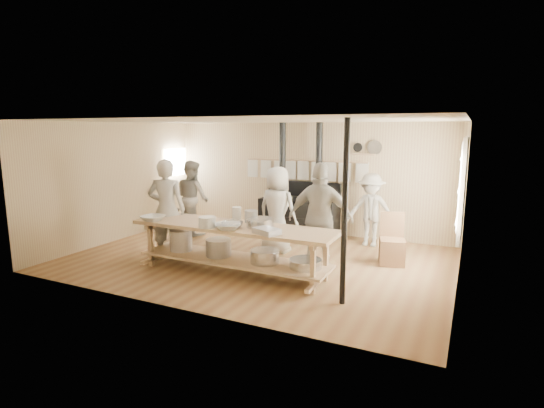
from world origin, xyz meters
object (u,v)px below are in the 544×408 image
cook_far_left (167,210)px  cook_right (321,218)px  cook_left (193,198)px  roasting_pan (267,231)px  stove (299,213)px  prep_table (233,244)px  chair (392,249)px  cook_center (277,210)px  cook_by_window (371,210)px

cook_far_left → cook_right: cook_far_left is taller
cook_left → roasting_pan: cook_left is taller
cook_far_left → cook_right: bearing=166.4°
stove → cook_left: size_ratio=1.49×
stove → prep_table: (-0.00, -3.02, -0.00)m
cook_far_left → stove: bearing=-142.3°
cook_left → chair: (4.64, -0.31, -0.59)m
cook_left → roasting_pan: bearing=169.2°
cook_center → roasting_pan: bearing=116.3°
cook_right → cook_by_window: 2.11m
cook_by_window → cook_right: bearing=-99.7°
stove → roasting_pan: 3.44m
prep_table → cook_far_left: size_ratio=1.89×
cook_center → cook_by_window: cook_center is taller
cook_far_left → cook_center: 2.15m
cook_right → chair: cook_right is taller
cook_left → cook_by_window: (3.99, 0.76, -0.10)m
prep_table → cook_right: 1.56m
cook_center → chair: (2.24, 0.16, -0.58)m
stove → cook_far_left: stove is taller
prep_table → chair: 2.92m
cook_right → cook_by_window: bearing=-108.3°
cook_right → cook_far_left: bearing=2.4°
cook_by_window → roasting_pan: bearing=-105.5°
prep_table → cook_right: (1.32, 0.70, 0.43)m
cook_far_left → cook_by_window: 4.16m
cook_right → roasting_pan: cook_right is taller
prep_table → cook_by_window: cook_by_window is taller
prep_table → cook_far_left: (-1.55, 0.20, 0.43)m
prep_table → cook_by_window: bearing=58.1°
cook_center → cook_right: bearing=151.5°
cook_left → cook_by_window: 4.07m
cook_left → chair: 4.69m
cook_far_left → roasting_pan: bearing=144.3°
cook_center → roasting_pan: 1.96m
chair → roasting_pan: 2.62m
cook_far_left → cook_left: bearing=-91.7°
cook_by_window → prep_table: bearing=-120.6°
cook_left → chair: bearing=-157.6°
cook_by_window → cook_left: bearing=-168.0°
cook_right → chair: 1.59m
cook_far_left → cook_right: 2.92m
cook_right → cook_center: bearing=-42.3°
prep_table → cook_left: size_ratio=2.07×
cook_far_left → chair: 4.25m
prep_table → cook_center: 1.57m
cook_left → cook_right: 3.82m
stove → cook_far_left: 3.25m
cook_left → cook_far_left: bearing=138.0°
cook_by_window → cook_far_left: bearing=-140.7°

